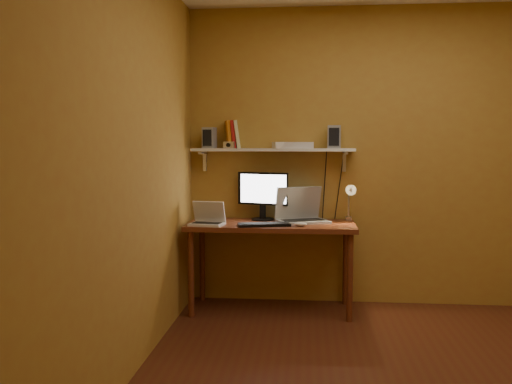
# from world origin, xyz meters

# --- Properties ---
(room) EXTENTS (3.44, 3.24, 2.64)m
(room) POSITION_xyz_m (0.00, 0.00, 1.30)
(room) COLOR #512714
(room) RESTS_ON ground
(desk) EXTENTS (1.40, 0.60, 0.75)m
(desk) POSITION_xyz_m (-0.95, 1.28, 0.66)
(desk) COLOR brown
(desk) RESTS_ON ground
(wall_shelf) EXTENTS (1.40, 0.25, 0.21)m
(wall_shelf) POSITION_xyz_m (-0.95, 1.47, 1.36)
(wall_shelf) COLOR silver
(wall_shelf) RESTS_ON room
(monitor) EXTENTS (0.45, 0.25, 0.42)m
(monitor) POSITION_xyz_m (-1.04, 1.45, 0.98)
(monitor) COLOR black
(monitor) RESTS_ON desk
(laptop) EXTENTS (0.49, 0.42, 0.30)m
(laptop) POSITION_xyz_m (-0.71, 1.38, 0.83)
(laptop) COLOR gray
(laptop) RESTS_ON desk
(netbook) EXTENTS (0.29, 0.23, 0.20)m
(netbook) POSITION_xyz_m (-1.46, 1.12, 0.80)
(netbook) COLOR silver
(netbook) RESTS_ON desk
(keyboard) EXTENTS (0.44, 0.23, 0.02)m
(keyboard) POSITION_xyz_m (-1.00, 1.10, 0.76)
(keyboard) COLOR black
(keyboard) RESTS_ON desk
(mouse) EXTENTS (0.11, 0.07, 0.04)m
(mouse) POSITION_xyz_m (-0.70, 1.11, 0.77)
(mouse) COLOR silver
(mouse) RESTS_ON desk
(desk_lamp) EXTENTS (0.09, 0.23, 0.38)m
(desk_lamp) POSITION_xyz_m (-0.29, 1.41, 0.96)
(desk_lamp) COLOR silver
(desk_lamp) RESTS_ON desk
(speaker_left) EXTENTS (0.12, 0.12, 0.18)m
(speaker_left) POSITION_xyz_m (-1.51, 1.47, 1.47)
(speaker_left) COLOR gray
(speaker_left) RESTS_ON wall_shelf
(speaker_right) EXTENTS (0.12, 0.12, 0.20)m
(speaker_right) POSITION_xyz_m (-0.42, 1.48, 1.47)
(speaker_right) COLOR gray
(speaker_right) RESTS_ON wall_shelf
(books) EXTENTS (0.16, 0.18, 0.24)m
(books) POSITION_xyz_m (-1.31, 1.50, 1.50)
(books) COLOR #C36C18
(books) RESTS_ON wall_shelf
(shelf_camera) EXTENTS (0.10, 0.05, 0.06)m
(shelf_camera) POSITION_xyz_m (-1.33, 1.41, 1.40)
(shelf_camera) COLOR silver
(shelf_camera) RESTS_ON wall_shelf
(router) EXTENTS (0.36, 0.28, 0.05)m
(router) POSITION_xyz_m (-0.78, 1.47, 1.40)
(router) COLOR silver
(router) RESTS_ON wall_shelf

